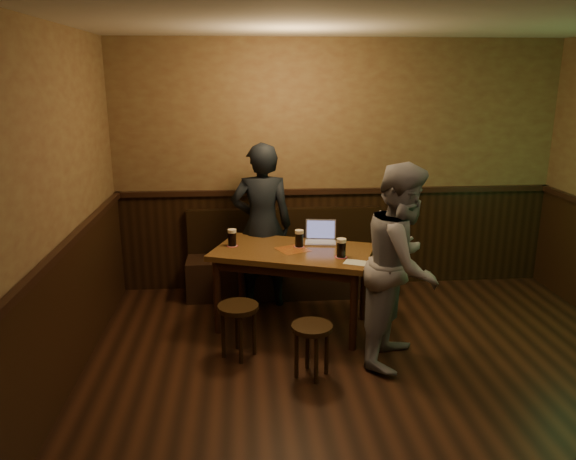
{
  "coord_description": "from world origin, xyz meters",
  "views": [
    {
      "loc": [
        -1.07,
        -3.25,
        2.41
      ],
      "look_at": [
        -0.66,
        1.76,
        1.01
      ],
      "focal_mm": 35.0,
      "sensor_mm": 36.0,
      "label": 1
    }
  ],
  "objects_px": {
    "stool_left": "(238,315)",
    "pint_left": "(232,238)",
    "pint_mid": "(299,238)",
    "person_grey": "(402,265)",
    "laptop": "(321,237)",
    "stool_right": "(312,335)",
    "bench": "(286,266)",
    "person_suit": "(262,226)",
    "pub_table": "(293,260)",
    "pint_right": "(341,248)"
  },
  "relations": [
    {
      "from": "pint_mid",
      "to": "person_grey",
      "type": "xyz_separation_m",
      "value": [
        0.79,
        -0.82,
        -0.01
      ]
    },
    {
      "from": "pint_mid",
      "to": "person_suit",
      "type": "bearing_deg",
      "value": 123.98
    },
    {
      "from": "stool_right",
      "to": "pint_right",
      "type": "relative_size",
      "value": 2.54
    },
    {
      "from": "stool_left",
      "to": "pint_mid",
      "type": "height_order",
      "value": "pint_mid"
    },
    {
      "from": "pub_table",
      "to": "stool_left",
      "type": "height_order",
      "value": "pub_table"
    },
    {
      "from": "stool_right",
      "to": "pint_left",
      "type": "bearing_deg",
      "value": 119.6
    },
    {
      "from": "bench",
      "to": "person_suit",
      "type": "xyz_separation_m",
      "value": [
        -0.27,
        -0.3,
        0.56
      ]
    },
    {
      "from": "person_grey",
      "to": "pub_table",
      "type": "bearing_deg",
      "value": 78.79
    },
    {
      "from": "stool_left",
      "to": "pint_left",
      "type": "distance_m",
      "value": 0.9
    },
    {
      "from": "stool_right",
      "to": "pint_left",
      "type": "relative_size",
      "value": 2.67
    },
    {
      "from": "bench",
      "to": "pint_left",
      "type": "relative_size",
      "value": 12.86
    },
    {
      "from": "bench",
      "to": "stool_left",
      "type": "distance_m",
      "value": 1.56
    },
    {
      "from": "laptop",
      "to": "person_grey",
      "type": "height_order",
      "value": "person_grey"
    },
    {
      "from": "pint_mid",
      "to": "laptop",
      "type": "height_order",
      "value": "laptop"
    },
    {
      "from": "laptop",
      "to": "pub_table",
      "type": "bearing_deg",
      "value": -134.16
    },
    {
      "from": "stool_right",
      "to": "person_grey",
      "type": "bearing_deg",
      "value": 17.01
    },
    {
      "from": "pub_table",
      "to": "laptop",
      "type": "relative_size",
      "value": 5.01
    },
    {
      "from": "pub_table",
      "to": "pint_left",
      "type": "xyz_separation_m",
      "value": [
        -0.58,
        0.17,
        0.19
      ]
    },
    {
      "from": "stool_left",
      "to": "pint_mid",
      "type": "bearing_deg",
      "value": 47.96
    },
    {
      "from": "pint_left",
      "to": "person_suit",
      "type": "distance_m",
      "value": 0.52
    },
    {
      "from": "laptop",
      "to": "pint_mid",
      "type": "bearing_deg",
      "value": -138.67
    },
    {
      "from": "pint_left",
      "to": "pint_mid",
      "type": "bearing_deg",
      "value": -7.42
    },
    {
      "from": "stool_left",
      "to": "person_grey",
      "type": "xyz_separation_m",
      "value": [
        1.39,
        -0.15,
        0.48
      ]
    },
    {
      "from": "stool_left",
      "to": "person_suit",
      "type": "xyz_separation_m",
      "value": [
        0.26,
        1.17,
        0.49
      ]
    },
    {
      "from": "laptop",
      "to": "person_suit",
      "type": "height_order",
      "value": "person_suit"
    },
    {
      "from": "pint_left",
      "to": "bench",
      "type": "bearing_deg",
      "value": 51.21
    },
    {
      "from": "person_suit",
      "to": "person_grey",
      "type": "bearing_deg",
      "value": 130.58
    },
    {
      "from": "person_grey",
      "to": "laptop",
      "type": "bearing_deg",
      "value": 59.37
    },
    {
      "from": "pint_right",
      "to": "bench",
      "type": "bearing_deg",
      "value": 110.04
    },
    {
      "from": "bench",
      "to": "person_grey",
      "type": "bearing_deg",
      "value": -62.03
    },
    {
      "from": "pint_mid",
      "to": "bench",
      "type": "bearing_deg",
      "value": 94.96
    },
    {
      "from": "pint_left",
      "to": "person_grey",
      "type": "distance_m",
      "value": 1.7
    },
    {
      "from": "bench",
      "to": "person_suit",
      "type": "relative_size",
      "value": 1.26
    },
    {
      "from": "pub_table",
      "to": "pint_mid",
      "type": "xyz_separation_m",
      "value": [
        0.07,
        0.08,
        0.19
      ]
    },
    {
      "from": "stool_left",
      "to": "stool_right",
      "type": "xyz_separation_m",
      "value": [
        0.6,
        -0.39,
        -0.02
      ]
    },
    {
      "from": "stool_left",
      "to": "person_grey",
      "type": "bearing_deg",
      "value": -6.22
    },
    {
      "from": "pint_right",
      "to": "person_suit",
      "type": "bearing_deg",
      "value": 128.99
    },
    {
      "from": "stool_left",
      "to": "person_suit",
      "type": "relative_size",
      "value": 0.28
    },
    {
      "from": "pint_left",
      "to": "stool_right",
      "type": "bearing_deg",
      "value": -60.4
    },
    {
      "from": "pint_left",
      "to": "person_suit",
      "type": "xyz_separation_m",
      "value": [
        0.31,
        0.42,
        -0.0
      ]
    },
    {
      "from": "bench",
      "to": "pint_left",
      "type": "bearing_deg",
      "value": -128.79
    },
    {
      "from": "pint_mid",
      "to": "person_suit",
      "type": "height_order",
      "value": "person_suit"
    },
    {
      "from": "pint_mid",
      "to": "person_grey",
      "type": "relative_size",
      "value": 0.1
    },
    {
      "from": "stool_right",
      "to": "pint_mid",
      "type": "xyz_separation_m",
      "value": [
        0.0,
        1.06,
        0.51
      ]
    },
    {
      "from": "stool_right",
      "to": "pint_left",
      "type": "xyz_separation_m",
      "value": [
        -0.65,
        1.14,
        0.51
      ]
    },
    {
      "from": "bench",
      "to": "laptop",
      "type": "relative_size",
      "value": 6.57
    },
    {
      "from": "person_suit",
      "to": "stool_left",
      "type": "bearing_deg",
      "value": 77.69
    },
    {
      "from": "bench",
      "to": "pint_left",
      "type": "height_order",
      "value": "pint_left"
    },
    {
      "from": "bench",
      "to": "stool_right",
      "type": "relative_size",
      "value": 4.82
    },
    {
      "from": "stool_right",
      "to": "bench",
      "type": "bearing_deg",
      "value": 92.12
    }
  ]
}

